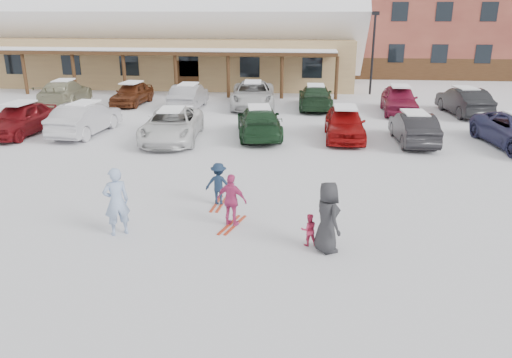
# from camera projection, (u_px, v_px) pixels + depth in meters

# --- Properties ---
(ground) EXTENTS (160.00, 160.00, 0.00)m
(ground) POSITION_uv_depth(u_px,v_px,m) (242.00, 224.00, 13.98)
(ground) COLOR white
(ground) RESTS_ON ground
(day_lodge) EXTENTS (29.12, 12.50, 10.38)m
(day_lodge) POSITION_uv_depth(u_px,v_px,m) (175.00, 32.00, 39.89)
(day_lodge) COLOR tan
(day_lodge) RESTS_ON ground
(lamp_post) EXTENTS (0.50, 0.25, 5.56)m
(lamp_post) POSITION_uv_depth(u_px,v_px,m) (373.00, 48.00, 34.14)
(lamp_post) COLOR black
(lamp_post) RESTS_ON ground
(conifer_3) EXTENTS (3.96, 3.96, 9.18)m
(conifer_3) POSITION_uv_depth(u_px,v_px,m) (350.00, 15.00, 53.17)
(conifer_3) COLOR black
(conifer_3) RESTS_ON ground
(adult_skier) EXTENTS (0.81, 0.74, 1.86)m
(adult_skier) POSITION_uv_depth(u_px,v_px,m) (116.00, 202.00, 13.06)
(adult_skier) COLOR #95ADD5
(adult_skier) RESTS_ON ground
(toddler_red) EXTENTS (0.48, 0.42, 0.85)m
(toddler_red) POSITION_uv_depth(u_px,v_px,m) (309.00, 230.00, 12.59)
(toddler_red) COLOR #D3305A
(toddler_red) RESTS_ON ground
(child_navy) EXTENTS (0.89, 0.56, 1.32)m
(child_navy) POSITION_uv_depth(u_px,v_px,m) (219.00, 184.00, 15.18)
(child_navy) COLOR #15263E
(child_navy) RESTS_ON ground
(skis_child_navy) EXTENTS (0.31, 1.41, 0.03)m
(skis_child_navy) POSITION_uv_depth(u_px,v_px,m) (219.00, 204.00, 15.39)
(skis_child_navy) COLOR #B7341A
(skis_child_navy) RESTS_ON ground
(child_magenta) EXTENTS (0.94, 0.59, 1.49)m
(child_magenta) POSITION_uv_depth(u_px,v_px,m) (232.00, 200.00, 13.64)
(child_magenta) COLOR #C73977
(child_magenta) RESTS_ON ground
(skis_child_magenta) EXTENTS (0.58, 1.40, 0.03)m
(skis_child_magenta) POSITION_uv_depth(u_px,v_px,m) (232.00, 225.00, 13.88)
(skis_child_magenta) COLOR #B7341A
(skis_child_magenta) RESTS_ON ground
(bystander_dark) EXTENTS (0.90, 1.04, 1.80)m
(bystander_dark) POSITION_uv_depth(u_px,v_px,m) (327.00, 217.00, 12.15)
(bystander_dark) COLOR #27272A
(bystander_dark) RESTS_ON ground
(parked_car_0) EXTENTS (2.10, 4.61, 1.54)m
(parked_car_0) POSITION_uv_depth(u_px,v_px,m) (21.00, 119.00, 23.63)
(parked_car_0) COLOR maroon
(parked_car_0) RESTS_ON ground
(parked_car_1) EXTENTS (1.98, 4.74, 1.52)m
(parked_car_1) POSITION_uv_depth(u_px,v_px,m) (85.00, 119.00, 23.75)
(parked_car_1) COLOR #B8B6BC
(parked_car_1) RESTS_ON ground
(parked_car_2) EXTENTS (2.83, 5.38, 1.44)m
(parked_car_2) POSITION_uv_depth(u_px,v_px,m) (172.00, 125.00, 22.62)
(parked_car_2) COLOR white
(parked_car_2) RESTS_ON ground
(parked_car_3) EXTENTS (2.70, 5.10, 1.41)m
(parked_car_3) POSITION_uv_depth(u_px,v_px,m) (259.00, 122.00, 23.31)
(parked_car_3) COLOR #18381E
(parked_car_3) RESTS_ON ground
(parked_car_4) EXTENTS (1.79, 4.39, 1.49)m
(parked_car_4) POSITION_uv_depth(u_px,v_px,m) (345.00, 123.00, 22.87)
(parked_car_4) COLOR #980D0E
(parked_car_4) RESTS_ON ground
(parked_car_5) EXTENTS (1.59, 4.24, 1.38)m
(parked_car_5) POSITION_uv_depth(u_px,v_px,m) (413.00, 128.00, 22.17)
(parked_car_5) COLOR black
(parked_car_5) RESTS_ON ground
(parked_car_7) EXTENTS (2.82, 5.55, 1.54)m
(parked_car_7) POSITION_uv_depth(u_px,v_px,m) (65.00, 93.00, 31.02)
(parked_car_7) COLOR gray
(parked_car_7) RESTS_ON ground
(parked_car_8) EXTENTS (1.90, 4.18, 1.39)m
(parked_car_8) POSITION_uv_depth(u_px,v_px,m) (132.00, 94.00, 31.17)
(parked_car_8) COLOR #5D2A15
(parked_car_8) RESTS_ON ground
(parked_car_9) EXTENTS (1.59, 4.50, 1.48)m
(parked_car_9) POSITION_uv_depth(u_px,v_px,m) (189.00, 97.00, 29.85)
(parked_car_9) COLOR #98979C
(parked_car_9) RESTS_ON ground
(parked_car_10) EXTENTS (3.02, 5.77, 1.55)m
(parked_car_10) POSITION_uv_depth(u_px,v_px,m) (253.00, 95.00, 30.31)
(parked_car_10) COLOR silver
(parked_car_10) RESTS_ON ground
(parked_car_11) EXTENTS (2.06, 4.89, 1.41)m
(parked_car_11) POSITION_uv_depth(u_px,v_px,m) (315.00, 97.00, 29.89)
(parked_car_11) COLOR #1D3921
(parked_car_11) RESTS_ON ground
(parked_car_12) EXTENTS (2.08, 4.69, 1.57)m
(parked_car_12) POSITION_uv_depth(u_px,v_px,m) (399.00, 100.00, 28.57)
(parked_car_12) COLOR maroon
(parked_car_12) RESTS_ON ground
(parked_car_13) EXTENTS (2.17, 4.80, 1.53)m
(parked_car_13) POSITION_uv_depth(u_px,v_px,m) (464.00, 101.00, 28.15)
(parked_car_13) COLOR black
(parked_car_13) RESTS_ON ground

